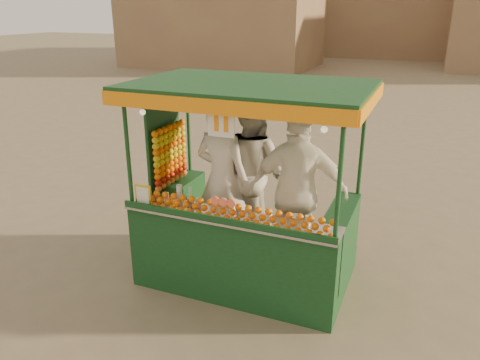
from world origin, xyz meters
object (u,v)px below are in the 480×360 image
at_px(juice_cart, 240,221).
at_px(vendor_middle, 252,172).
at_px(vendor_left, 222,179).
at_px(vendor_right, 298,192).

distance_m(juice_cart, vendor_middle, 0.64).
xyz_separation_m(vendor_left, vendor_right, (0.92, -0.04, -0.00)).
bearing_deg(vendor_middle, vendor_right, 176.29).
height_order(vendor_middle, vendor_right, vendor_middle).
relative_size(vendor_left, vendor_right, 1.00).
xyz_separation_m(juice_cart, vendor_left, (-0.27, 0.12, 0.44)).
distance_m(juice_cart, vendor_right, 0.79).
bearing_deg(vendor_left, vendor_middle, -120.23).
bearing_deg(vendor_middle, juice_cart, 117.02).
distance_m(vendor_left, vendor_right, 0.93).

